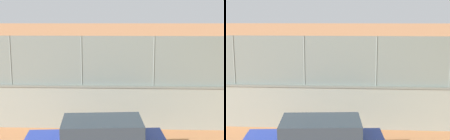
% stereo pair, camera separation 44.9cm
% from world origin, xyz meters
% --- Properties ---
extents(ground_plane, '(260.00, 260.00, 0.00)m').
position_xyz_m(ground_plane, '(0.00, 0.00, 0.00)').
color(ground_plane, '#B27247').
extents(perimeter_wall, '(30.84, 1.38, 1.87)m').
position_xyz_m(perimeter_wall, '(0.13, 13.36, 0.94)').
color(perimeter_wall, gray).
rests_on(perimeter_wall, ground_plane).
extents(fence_panel_on_wall, '(30.28, 1.00, 2.09)m').
position_xyz_m(fence_panel_on_wall, '(0.13, 13.36, 2.91)').
color(fence_panel_on_wall, slate).
rests_on(fence_panel_on_wall, perimeter_wall).
extents(player_foreground_swinging, '(1.18, 0.73, 1.57)m').
position_xyz_m(player_foreground_swinging, '(0.49, 0.89, 0.92)').
color(player_foreground_swinging, '#591919').
rests_on(player_foreground_swinging, ground_plane).
extents(player_crossing_court, '(0.75, 1.27, 1.67)m').
position_xyz_m(player_crossing_court, '(-3.73, 4.06, 0.99)').
color(player_crossing_court, black).
rests_on(player_crossing_court, ground_plane).
extents(sports_ball, '(0.09, 0.09, 0.09)m').
position_xyz_m(sports_ball, '(0.51, 1.86, 1.42)').
color(sports_ball, orange).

